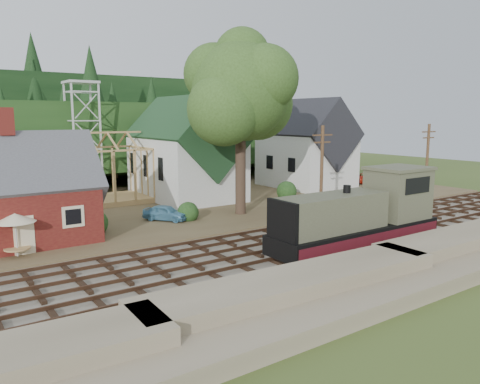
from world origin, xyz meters
TOP-DOWN VIEW (x-y plane):
  - ground at (0.00, 0.00)m, footprint 140.00×140.00m
  - embankment at (0.00, -8.50)m, footprint 64.00×5.00m
  - railroad_bed at (0.00, 0.00)m, footprint 64.00×11.00m
  - village_flat at (0.00, 18.00)m, footprint 64.00×26.00m
  - hillside at (0.00, 42.00)m, footprint 70.00×28.96m
  - ridge at (0.00, 58.00)m, footprint 80.00×20.00m
  - depot at (-16.00, 11.00)m, footprint 10.80×7.41m
  - church at (2.00, 19.68)m, footprint 8.40×15.17m
  - farmhouse at (18.00, 19.00)m, footprint 8.40×10.80m
  - timber_frame at (-6.00, 22.00)m, footprint 8.20×6.20m
  - lattice_tower at (-6.00, 28.00)m, footprint 3.20×3.20m
  - big_tree at (2.17, 10.08)m, footprint 10.90×8.40m
  - telegraph_pole_near at (7.00, 5.20)m, footprint 2.20×0.28m
  - telegraph_pole_far at (22.00, 5.20)m, footprint 2.20×0.28m
  - locomotive at (2.67, -3.00)m, footprint 12.92×3.23m
  - car_blue at (-4.63, 11.22)m, footprint 3.48×3.94m
  - car_red at (26.54, 16.22)m, footprint 5.04×2.96m
  - patio_set at (-16.47, 7.30)m, footprint 2.39×2.39m

SIDE VIEW (x-z plane):
  - ground at x=0.00m, z-range 0.00..0.00m
  - embankment at x=0.00m, z-range -0.80..0.80m
  - hillside at x=0.00m, z-range -6.37..6.37m
  - ridge at x=0.00m, z-range -6.00..6.00m
  - railroad_bed at x=0.00m, z-range 0.00..0.16m
  - village_flat at x=0.00m, z-range 0.00..0.30m
  - car_blue at x=-4.63m, z-range 0.30..1.59m
  - car_red at x=26.54m, z-range 0.30..1.62m
  - locomotive at x=2.67m, z-range -0.32..4.82m
  - patio_set at x=-16.47m, z-range 1.24..3.90m
  - depot at x=-16.00m, z-range -1.29..7.71m
  - timber_frame at x=-6.00m, z-range -0.23..6.76m
  - telegraph_pole_near at x=7.00m, z-range 0.25..8.25m
  - telegraph_pole_far at x=22.00m, z-range 0.25..8.25m
  - farmhouse at x=18.00m, z-range -0.43..10.17m
  - church at x=2.00m, z-range -1.32..11.68m
  - lattice_tower at x=-6.00m, z-range 3.97..16.10m
  - big_tree at x=2.17m, z-range 2.87..17.57m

